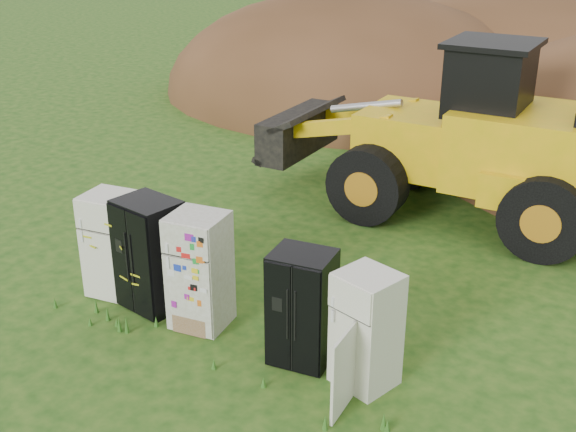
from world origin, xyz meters
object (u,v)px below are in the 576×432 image
at_px(fridge_black_right, 302,307).
at_px(fridge_open_door, 366,330).
at_px(wheel_loader, 439,128).
at_px(fridge_black_side, 150,254).
at_px(fridge_leftmost, 113,244).
at_px(fridge_sticker, 200,271).

xyz_separation_m(fridge_black_right, fridge_open_door, (1.04, 0.00, -0.02)).
bearing_deg(fridge_black_right, fridge_open_door, -9.47).
bearing_deg(fridge_open_door, wheel_loader, 118.43).
relative_size(fridge_black_right, wheel_loader, 0.22).
bearing_deg(wheel_loader, fridge_black_right, -88.36).
bearing_deg(fridge_open_door, fridge_black_side, -165.62).
bearing_deg(fridge_leftmost, wheel_loader, 53.31).
distance_m(fridge_black_right, wheel_loader, 6.50).
distance_m(fridge_leftmost, wheel_loader, 7.23).
height_order(fridge_black_right, wheel_loader, wheel_loader).
xyz_separation_m(fridge_black_side, fridge_open_door, (3.96, 0.04, -0.09)).
bearing_deg(fridge_black_right, fridge_black_side, 170.97).
height_order(fridge_leftmost, fridge_black_side, fridge_black_side).
xyz_separation_m(fridge_open_door, wheel_loader, (-1.66, 6.38, 1.04)).
relative_size(fridge_leftmost, fridge_black_right, 1.04).
distance_m(fridge_open_door, wheel_loader, 6.68).
relative_size(fridge_leftmost, fridge_black_side, 0.96).
bearing_deg(fridge_open_door, fridge_sticker, -165.46).
relative_size(fridge_sticker, fridge_open_door, 1.10).
height_order(fridge_black_side, fridge_sticker, fridge_black_side).
distance_m(fridge_leftmost, fridge_black_right, 3.79).
relative_size(fridge_sticker, fridge_black_right, 1.08).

